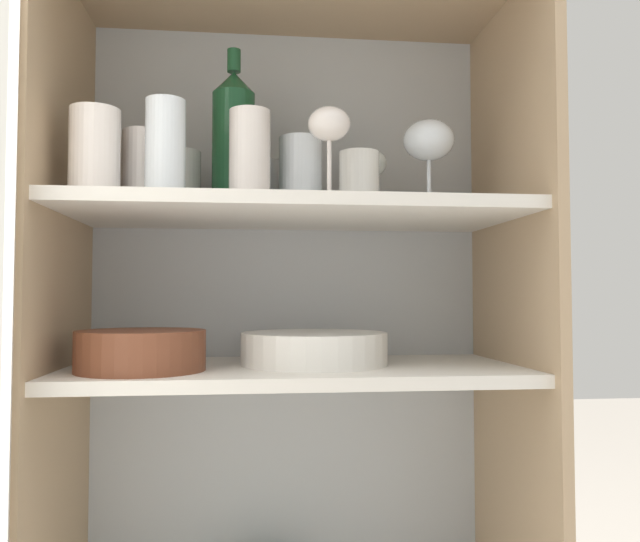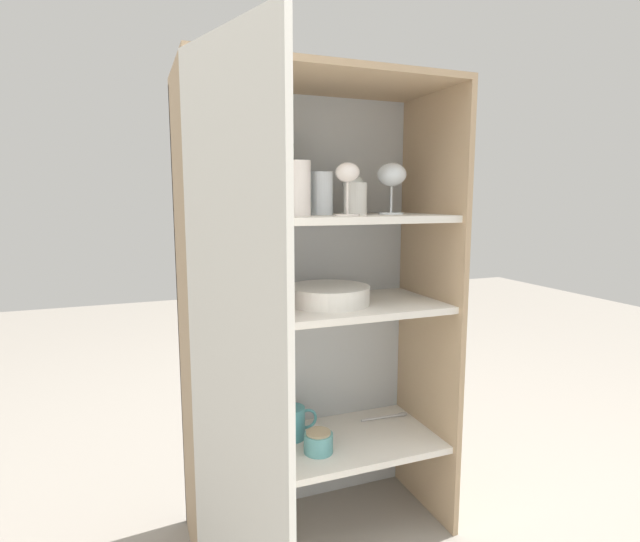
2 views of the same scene
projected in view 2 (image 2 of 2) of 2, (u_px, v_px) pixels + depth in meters
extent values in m
cube|color=#B2B7BC|center=(300.00, 308.00, 1.63)|extent=(0.77, 0.02, 1.34)
cube|color=tan|center=(188.00, 332.00, 1.34)|extent=(0.02, 0.37, 1.34)
cube|color=tan|center=(428.00, 310.00, 1.60)|extent=(0.02, 0.37, 1.34)
cube|color=tan|center=(319.00, 79.00, 1.37)|extent=(0.77, 0.37, 0.02)
cube|color=silver|center=(319.00, 447.00, 1.53)|extent=(0.74, 0.34, 0.02)
cube|color=silver|center=(319.00, 309.00, 1.46)|extent=(0.74, 0.34, 0.02)
cube|color=silver|center=(319.00, 219.00, 1.43)|extent=(0.74, 0.34, 0.02)
cube|color=silver|center=(236.00, 374.00, 1.01)|extent=(0.14, 0.37, 1.34)
cylinder|color=white|center=(289.00, 198.00, 1.50)|extent=(0.08, 0.08, 0.10)
cylinder|color=white|center=(257.00, 188.00, 1.27)|extent=(0.06, 0.06, 0.15)
cylinder|color=silver|center=(236.00, 195.00, 1.31)|extent=(0.07, 0.07, 0.12)
cylinder|color=white|center=(320.00, 194.00, 1.44)|extent=(0.07, 0.07, 0.12)
cylinder|color=white|center=(245.00, 197.00, 1.41)|extent=(0.08, 0.08, 0.10)
cylinder|color=silver|center=(299.00, 188.00, 1.35)|extent=(0.07, 0.07, 0.15)
cylinder|color=silver|center=(215.00, 191.00, 1.42)|extent=(0.07, 0.07, 0.13)
cylinder|color=silver|center=(217.00, 192.00, 1.22)|extent=(0.07, 0.07, 0.13)
cylinder|color=white|center=(355.00, 199.00, 1.45)|extent=(0.07, 0.07, 0.09)
cylinder|color=silver|center=(347.00, 215.00, 1.36)|extent=(0.07, 0.07, 0.01)
cylinder|color=silver|center=(347.00, 198.00, 1.35)|extent=(0.01, 0.01, 0.08)
ellipsoid|color=silver|center=(348.00, 172.00, 1.34)|extent=(0.07, 0.07, 0.05)
cylinder|color=white|center=(391.00, 213.00, 1.50)|extent=(0.08, 0.08, 0.01)
cylinder|color=white|center=(391.00, 199.00, 1.49)|extent=(0.01, 0.01, 0.08)
ellipsoid|color=white|center=(392.00, 175.00, 1.48)|extent=(0.09, 0.09, 0.07)
cylinder|color=white|center=(353.00, 213.00, 1.54)|extent=(0.08, 0.08, 0.01)
cylinder|color=white|center=(353.00, 202.00, 1.54)|extent=(0.01, 0.01, 0.06)
ellipsoid|color=white|center=(353.00, 183.00, 1.53)|extent=(0.07, 0.07, 0.05)
cylinder|color=#194728|center=(281.00, 180.00, 1.40)|extent=(0.07, 0.07, 0.20)
cone|color=#194728|center=(281.00, 137.00, 1.39)|extent=(0.07, 0.07, 0.04)
cylinder|color=#194728|center=(281.00, 122.00, 1.38)|extent=(0.02, 0.02, 0.04)
cylinder|color=white|center=(329.00, 302.00, 1.49)|extent=(0.25, 0.25, 0.01)
cylinder|color=white|center=(329.00, 299.00, 1.48)|extent=(0.25, 0.25, 0.01)
cylinder|color=white|center=(329.00, 296.00, 1.48)|extent=(0.25, 0.25, 0.01)
cylinder|color=white|center=(329.00, 293.00, 1.48)|extent=(0.25, 0.25, 0.01)
cylinder|color=white|center=(329.00, 290.00, 1.48)|extent=(0.25, 0.25, 0.01)
cylinder|color=white|center=(329.00, 287.00, 1.48)|extent=(0.25, 0.25, 0.01)
cylinder|color=brown|center=(243.00, 305.00, 1.32)|extent=(0.20, 0.20, 0.06)
torus|color=brown|center=(242.00, 295.00, 1.32)|extent=(0.19, 0.19, 0.01)
cylinder|color=teal|center=(292.00, 423.00, 1.55)|extent=(0.08, 0.08, 0.10)
torus|color=teal|center=(307.00, 419.00, 1.57)|extent=(0.07, 0.01, 0.07)
cylinder|color=#5BA3A8|center=(318.00, 443.00, 1.47)|extent=(0.09, 0.09, 0.06)
cylinder|color=tan|center=(318.00, 433.00, 1.47)|extent=(0.07, 0.07, 0.01)
cylinder|color=silver|center=(382.00, 417.00, 1.70)|extent=(0.15, 0.02, 0.01)
ellipsoid|color=silver|center=(403.00, 414.00, 1.72)|extent=(0.04, 0.02, 0.01)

